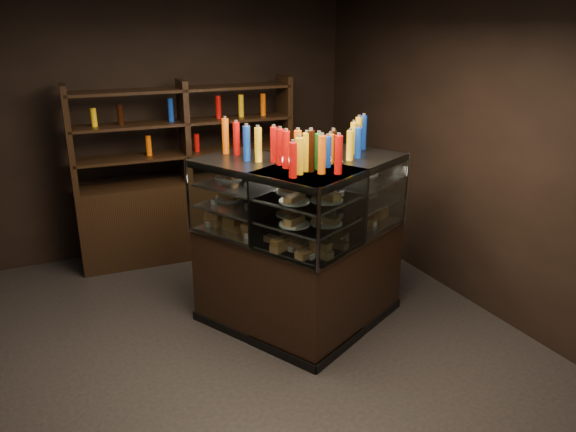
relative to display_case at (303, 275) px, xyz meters
name	(u,v)px	position (x,y,z in m)	size (l,w,h in m)	color
ground	(219,348)	(-0.79, -0.02, -0.50)	(5.00, 5.00, 0.00)	black
room_shell	(208,117)	(-0.79, -0.02, 1.44)	(5.02, 5.02, 3.01)	black
display_case	(303,275)	(0.00, 0.00, 0.00)	(1.86, 1.56, 1.52)	black
food_display	(304,206)	(0.00, 0.00, 0.64)	(1.45, 1.21, 0.46)	#CD8449
bottles_top	(304,146)	(0.00, 0.00, 1.14)	(1.28, 1.07, 0.30)	yellow
potted_conifer	(273,232)	(0.30, 1.30, -0.10)	(0.33, 0.33, 0.71)	black
back_shelving	(189,205)	(-0.43, 2.03, 0.10)	(2.44, 0.55, 2.00)	black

